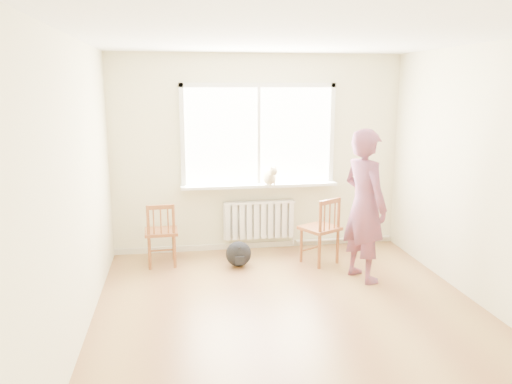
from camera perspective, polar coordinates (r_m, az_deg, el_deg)
name	(u,v)px	position (r m, az deg, el deg)	size (l,w,h in m)	color
floor	(294,317)	(5.16, 4.42, -14.10)	(4.50, 4.50, 0.00)	olive
ceiling	(299,36)	(4.65, 4.97, 17.32)	(4.50, 4.50, 0.00)	white
back_wall	(258,154)	(6.90, 0.25, 4.38)	(4.00, 0.01, 2.70)	beige
window	(259,131)	(6.84, 0.29, 6.94)	(2.12, 0.05, 1.42)	white
windowsill	(259,185)	(6.86, 0.40, 0.78)	(2.15, 0.22, 0.04)	white
radiator	(259,219)	(6.99, 0.37, -3.14)	(1.00, 0.12, 0.55)	white
heating_pipe	(343,239)	(7.42, 9.93, -5.31)	(0.04, 0.04, 1.40)	silver
baseboard	(258,245)	(7.18, 0.26, -6.06)	(4.00, 0.03, 0.08)	beige
chair_left	(161,234)	(6.48, -10.77, -4.77)	(0.43, 0.41, 0.83)	brown
chair_right	(322,231)	(6.49, 7.61, -4.39)	(0.58, 0.57, 0.88)	brown
person	(365,206)	(5.96, 12.30, -1.52)	(0.66, 0.43, 1.80)	#AD395F
cat	(270,177)	(6.78, 1.57, 1.77)	(0.24, 0.41, 0.28)	beige
backpack	(239,254)	(6.43, -2.01, -7.08)	(0.33, 0.25, 0.33)	black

